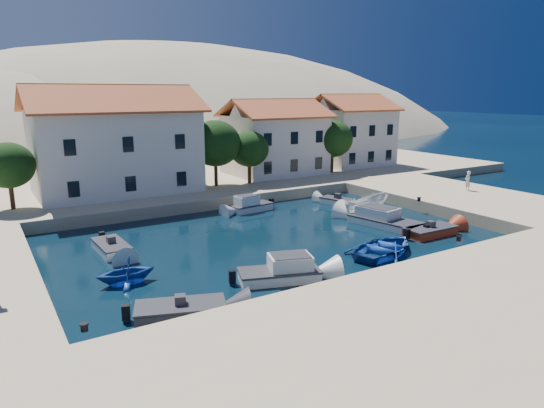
{
  "coord_description": "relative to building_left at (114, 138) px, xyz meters",
  "views": [
    {
      "loc": [
        -17.14,
        -17.71,
        10.06
      ],
      "look_at": [
        1.18,
        11.98,
        2.0
      ],
      "focal_mm": 32.0,
      "sensor_mm": 36.0,
      "label": 1
    }
  ],
  "objects": [
    {
      "name": "motorboat_grey_sw",
      "position": [
        -3.93,
        -26.04,
        -5.64
      ],
      "size": [
        4.48,
        3.11,
        1.25
      ],
      "rotation": [
        0.0,
        0.0,
        -0.35
      ],
      "color": "#323136",
      "rests_on": "ground"
    },
    {
      "name": "motorboat_red_se",
      "position": [
        16.2,
        -23.14,
        -5.64
      ],
      "size": [
        4.03,
        1.87,
        1.25
      ],
      "rotation": [
        0.0,
        0.0,
        -0.02
      ],
      "color": "maroon",
      "rests_on": "ground"
    },
    {
      "name": "ground",
      "position": [
        6.0,
        -28.0,
        -5.94
      ],
      "size": [
        400.0,
        400.0,
        0.0
      ],
      "primitive_type": "plane",
      "color": "black",
      "rests_on": "ground"
    },
    {
      "name": "boat_east",
      "position": [
        16.06,
        -16.5,
        -5.94
      ],
      "size": [
        5.07,
        2.43,
        1.88
      ],
      "primitive_type": "imported",
      "rotation": [
        0.0,
        0.0,
        1.7
      ],
      "color": "silver",
      "rests_on": "ground"
    },
    {
      "name": "motorboat_white_ne",
      "position": [
        16.7,
        -12.04,
        -5.64
      ],
      "size": [
        2.35,
        3.44,
        1.25
      ],
      "rotation": [
        0.0,
        0.0,
        1.88
      ],
      "color": "silver",
      "rests_on": "ground"
    },
    {
      "name": "building_mid",
      "position": [
        18.0,
        1.0,
        -0.71
      ],
      "size": [
        10.5,
        8.4,
        8.3
      ],
      "color": "silver",
      "rests_on": "quay_north"
    },
    {
      "name": "building_left",
      "position": [
        0.0,
        0.0,
        0.0
      ],
      "size": [
        14.7,
        9.45,
        9.7
      ],
      "color": "silver",
      "rests_on": "quay_north"
    },
    {
      "name": "quay_east",
      "position": [
        26.5,
        -18.0,
        -5.44
      ],
      "size": [
        11.0,
        20.0,
        1.0
      ],
      "primitive_type": "cube",
      "color": "#C8B489",
      "rests_on": "ground"
    },
    {
      "name": "cabin_cruiser_north",
      "position": [
        8.83,
        -9.97,
        -5.46
      ],
      "size": [
        3.89,
        2.01,
        1.6
      ],
      "rotation": [
        0.0,
        0.0,
        3.26
      ],
      "color": "silver",
      "rests_on": "ground"
    },
    {
      "name": "cabin_cruiser_east",
      "position": [
        15.17,
        -19.75,
        -5.46
      ],
      "size": [
        3.45,
        6.14,
        1.6
      ],
      "rotation": [
        0.0,
        0.0,
        1.77
      ],
      "color": "silver",
      "rests_on": "ground"
    },
    {
      "name": "quay_north",
      "position": [
        8.0,
        10.0,
        -5.44
      ],
      "size": [
        80.0,
        36.0,
        1.0
      ],
      "primitive_type": "cube",
      "color": "#C8B489",
      "rests_on": "ground"
    },
    {
      "name": "hills",
      "position": [
        26.64,
        95.62,
        -29.34
      ],
      "size": [
        254.0,
        176.0,
        99.0
      ],
      "color": "tan",
      "rests_on": "ground"
    },
    {
      "name": "motorboat_white_west",
      "position": [
        -4.31,
        -14.91,
        -5.64
      ],
      "size": [
        1.82,
        3.86,
        1.25
      ],
      "rotation": [
        0.0,
        0.0,
        -1.54
      ],
      "color": "silver",
      "rests_on": "ground"
    },
    {
      "name": "quay_south",
      "position": [
        6.0,
        -34.0,
        -5.44
      ],
      "size": [
        52.0,
        12.0,
        1.0
      ],
      "primitive_type": "cube",
      "color": "#C8B489",
      "rests_on": "ground"
    },
    {
      "name": "rowboat_south",
      "position": [
        10.42,
        -24.48,
        -5.94
      ],
      "size": [
        6.27,
        5.18,
        1.13
      ],
      "primitive_type": "imported",
      "rotation": [
        0.0,
        0.0,
        1.84
      ],
      "color": "#1C449C",
      "rests_on": "ground"
    },
    {
      "name": "cabin_cruiser_south",
      "position": [
        2.28,
        -24.71,
        -5.46
      ],
      "size": [
        4.8,
        3.2,
        1.6
      ],
      "rotation": [
        0.0,
        0.0,
        -0.33
      ],
      "color": "silver",
      "rests_on": "ground"
    },
    {
      "name": "rowboat_west",
      "position": [
        -4.97,
        -20.72,
        -5.94
      ],
      "size": [
        3.15,
        2.74,
        1.62
      ],
      "primitive_type": "imported",
      "rotation": [
        0.0,
        0.0,
        -1.6
      ],
      "color": "#1C449C",
      "rests_on": "ground"
    },
    {
      "name": "bollards",
      "position": [
        8.8,
        -24.13,
        -4.79
      ],
      "size": [
        29.36,
        9.56,
        0.3
      ],
      "color": "black",
      "rests_on": "ground"
    },
    {
      "name": "building_right",
      "position": [
        30.0,
        2.0,
        -0.46
      ],
      "size": [
        9.45,
        8.4,
        8.8
      ],
      "color": "silver",
      "rests_on": "quay_north"
    },
    {
      "name": "trees",
      "position": [
        10.51,
        -2.54,
        -1.1
      ],
      "size": [
        37.3,
        5.3,
        6.45
      ],
      "color": "#382314",
      "rests_on": "quay_north"
    },
    {
      "name": "pedestrian",
      "position": [
        28.19,
        -17.14,
        -4.01
      ],
      "size": [
        0.69,
        0.47,
        1.86
      ],
      "primitive_type": "imported",
      "rotation": [
        0.0,
        0.0,
        3.18
      ],
      "color": "beige",
      "rests_on": "quay_east"
    }
  ]
}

